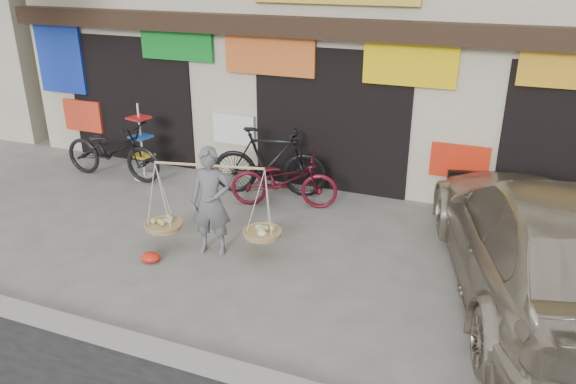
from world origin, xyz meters
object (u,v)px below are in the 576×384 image
at_px(bike_0, 112,150).
at_px(display_rack, 142,149).
at_px(bike_2, 284,180).
at_px(bike_1, 269,162).
at_px(suv, 545,243).
at_px(street_vendor, 211,206).

height_order(bike_0, display_rack, display_rack).
bearing_deg(bike_0, bike_2, -91.13).
distance_m(bike_2, display_rack, 3.21).
height_order(bike_1, bike_2, bike_1).
height_order(bike_0, suv, suv).
bearing_deg(display_rack, suv, -13.19).
height_order(street_vendor, bike_0, street_vendor).
bearing_deg(bike_0, display_rack, -71.17).
distance_m(bike_0, display_rack, 0.62).
distance_m(street_vendor, suv, 4.61).
height_order(street_vendor, display_rack, street_vendor).
xyz_separation_m(street_vendor, suv, (4.59, 0.50, 0.04)).
xyz_separation_m(bike_0, display_rack, (0.58, 0.20, 0.05)).
relative_size(bike_0, suv, 0.37).
relative_size(street_vendor, bike_0, 0.94).
relative_size(bike_0, bike_2, 1.15).
bearing_deg(suv, bike_1, -36.79).
distance_m(bike_1, bike_2, 0.64).
relative_size(bike_0, bike_1, 1.01).
distance_m(bike_0, bike_1, 3.33).
bearing_deg(bike_2, suv, -124.85).
bearing_deg(street_vendor, suv, -6.13).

